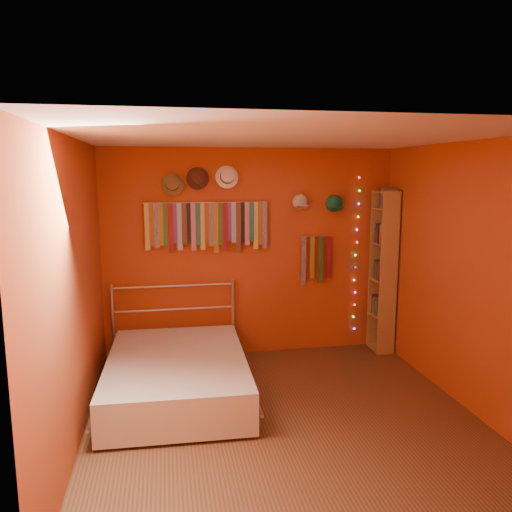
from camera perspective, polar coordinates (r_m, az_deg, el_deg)
ground at (r=4.77m, az=3.21°, el=-18.07°), size 3.50×3.50×0.00m
back_wall at (r=6.02m, az=-0.58°, el=0.34°), size 3.50×0.02×2.50m
right_wall at (r=5.04m, az=23.08°, el=-2.23°), size 0.02×3.50×2.50m
left_wall at (r=4.28m, az=-20.08°, el=-4.01°), size 0.02×3.50×2.50m
ceiling at (r=4.24m, az=3.53°, el=13.43°), size 3.50×3.50×0.02m
tie_rack at (r=5.84m, az=-5.59°, el=3.65°), size 1.45×0.03×0.60m
small_tie_rack at (r=6.16m, az=6.87°, el=-0.15°), size 0.40×0.03×0.61m
fedora_olive at (r=5.77m, az=-9.53°, el=8.13°), size 0.26×0.14×0.25m
fedora_brown at (r=5.78m, az=-6.67°, el=8.87°), size 0.26×0.14×0.26m
fedora_white at (r=5.81m, az=-3.31°, el=9.07°), size 0.27×0.14×0.26m
cap_white at (r=6.03m, az=5.05°, el=6.18°), size 0.18×0.23×0.18m
cap_green at (r=6.16m, az=8.91°, el=5.95°), size 0.19×0.24×0.19m
fairy_lights at (r=6.35m, az=11.38°, el=0.10°), size 0.06×0.02×1.94m
reading_lamp at (r=6.17m, az=11.21°, el=-1.25°), size 0.07×0.30×0.09m
bookshelf at (r=6.35m, az=14.68°, el=-1.62°), size 0.25×0.34×2.00m
bed at (r=5.16m, az=-9.01°, el=-13.26°), size 1.48×1.99×0.95m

